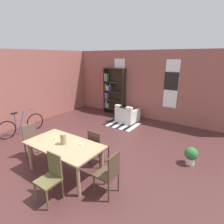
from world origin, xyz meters
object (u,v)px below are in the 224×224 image
(dining_table, at_px, (64,147))
(bicycle_second, at_px, (21,125))
(dining_chair_far_right, at_px, (97,146))
(dining_chair_near_right, at_px, (51,176))
(armchair_white, at_px, (127,115))
(potted_plant_by_shelf, at_px, (191,155))
(dining_chair_head_right, at_px, (109,173))
(bookshelf_tall, at_px, (113,91))
(vase_on_table, at_px, (63,139))
(dining_chair_head_left, at_px, (32,140))

(dining_table, relative_size, bicycle_second, 1.08)
(dining_table, height_order, bicycle_second, bicycle_second)
(dining_table, distance_m, dining_chair_far_right, 0.84)
(dining_chair_far_right, height_order, bicycle_second, dining_chair_far_right)
(dining_chair_near_right, height_order, bicycle_second, dining_chair_near_right)
(armchair_white, xyz_separation_m, potted_plant_by_shelf, (2.96, -1.88, -0.01))
(dining_chair_far_right, relative_size, potted_plant_by_shelf, 2.02)
(dining_chair_head_right, height_order, potted_plant_by_shelf, dining_chair_head_right)
(dining_chair_head_right, bearing_deg, bookshelf_tall, 122.99)
(vase_on_table, bearing_deg, dining_chair_head_right, 0.00)
(bookshelf_tall, bearing_deg, bicycle_second, -108.31)
(vase_on_table, height_order, dining_chair_head_right, vase_on_table)
(bicycle_second, bearing_deg, dining_chair_far_right, 0.06)
(dining_chair_head_left, distance_m, potted_plant_by_shelf, 4.26)
(vase_on_table, relative_size, dining_chair_head_left, 0.27)
(bicycle_second, height_order, potted_plant_by_shelf, bicycle_second)
(dining_chair_head_left, relative_size, dining_chair_far_right, 1.00)
(vase_on_table, distance_m, bookshelf_tall, 5.00)
(bicycle_second, xyz_separation_m, potted_plant_by_shelf, (5.49, 1.37, -0.06))
(bookshelf_tall, xyz_separation_m, bicycle_second, (-1.31, -3.97, -0.77))
(vase_on_table, xyz_separation_m, armchair_white, (-0.54, 3.96, -0.62))
(bookshelf_tall, bearing_deg, dining_chair_head_left, -84.31)
(dining_chair_head_left, bearing_deg, bookshelf_tall, 95.69)
(dining_chair_head_left, xyz_separation_m, bicycle_second, (-1.78, 0.70, -0.18))
(vase_on_table, bearing_deg, dining_table, -180.00)
(potted_plant_by_shelf, bearing_deg, dining_chair_far_right, -145.88)
(dining_table, bearing_deg, dining_chair_head_left, 179.83)
(dining_chair_far_right, bearing_deg, bookshelf_tall, 118.57)
(bicycle_second, relative_size, potted_plant_by_shelf, 3.61)
(dining_chair_head_left, bearing_deg, dining_chair_head_right, -0.08)
(dining_chair_head_right, bearing_deg, dining_chair_far_right, 140.94)
(dining_chair_near_right, relative_size, bookshelf_tall, 0.44)
(dining_table, xyz_separation_m, dining_chair_head_left, (-1.29, 0.00, -0.17))
(vase_on_table, distance_m, dining_chair_head_right, 1.34)
(potted_plant_by_shelf, bearing_deg, vase_on_table, -139.34)
(dining_chair_far_right, xyz_separation_m, dining_chair_head_right, (0.88, -0.71, 0.00))
(bookshelf_tall, bearing_deg, dining_table, -69.47)
(dining_chair_far_right, bearing_deg, bicycle_second, -179.94)
(vase_on_table, height_order, dining_chair_far_right, vase_on_table)
(bookshelf_tall, bearing_deg, armchair_white, -30.71)
(bookshelf_tall, relative_size, armchair_white, 2.58)
(dining_table, height_order, dining_chair_head_right, dining_chair_head_right)
(dining_chair_near_right, bearing_deg, dining_chair_head_right, 39.16)
(bookshelf_tall, height_order, potted_plant_by_shelf, bookshelf_tall)
(dining_chair_head_right, height_order, bicycle_second, dining_chair_head_right)
(dining_chair_near_right, height_order, dining_chair_head_right, same)
(dining_chair_head_left, xyz_separation_m, dining_chair_far_right, (1.69, 0.71, 0.00))
(dining_chair_far_right, distance_m, potted_plant_by_shelf, 2.45)
(dining_table, distance_m, bookshelf_tall, 5.01)
(dining_table, xyz_separation_m, bookshelf_tall, (-1.75, 4.68, 0.42))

